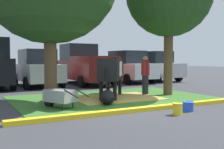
# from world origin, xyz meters

# --- Properties ---
(ground_plane) EXTENTS (80.00, 80.00, 0.00)m
(ground_plane) POSITION_xyz_m (0.00, 0.00, 0.00)
(ground_plane) COLOR #38383D
(grass_island) EXTENTS (7.37, 5.03, 0.02)m
(grass_island) POSITION_xyz_m (0.47, 1.94, 0.01)
(grass_island) COLOR #386B28
(grass_island) RESTS_ON ground
(curb_yellow) EXTENTS (8.57, 0.24, 0.12)m
(curb_yellow) POSITION_xyz_m (0.47, -0.72, 0.06)
(curb_yellow) COLOR yellow
(curb_yellow) RESTS_ON ground
(hay_bedding) EXTENTS (3.32, 2.57, 0.04)m
(hay_bedding) POSITION_xyz_m (0.51, 1.85, 0.03)
(hay_bedding) COLOR tan
(hay_bedding) RESTS_ON ground
(cow_holstein) EXTENTS (2.16, 2.75, 1.57)m
(cow_holstein) POSITION_xyz_m (0.49, 2.14, 1.11)
(cow_holstein) COLOR black
(cow_holstein) RESTS_ON ground
(calf_lying) EXTENTS (0.93, 1.30, 0.48)m
(calf_lying) POSITION_xyz_m (-0.36, 0.86, 0.24)
(calf_lying) COLOR black
(calf_lying) RESTS_ON ground
(person_handler) EXTENTS (0.34, 0.53, 1.63)m
(person_handler) POSITION_xyz_m (2.04, 2.08, 0.87)
(person_handler) COLOR black
(person_handler) RESTS_ON ground
(wheelbarrow) EXTENTS (1.10, 1.55, 0.63)m
(wheelbarrow) POSITION_xyz_m (-2.01, 0.80, 0.39)
(wheelbarrow) COLOR gray
(wheelbarrow) RESTS_ON ground
(bucket_yellow) EXTENTS (0.28, 0.28, 0.32)m
(bucket_yellow) POSITION_xyz_m (0.48, -1.59, 0.17)
(bucket_yellow) COLOR yellow
(bucket_yellow) RESTS_ON ground
(bucket_blue) EXTENTS (0.34, 0.34, 0.28)m
(bucket_blue) POSITION_xyz_m (1.11, -1.34, 0.14)
(bucket_blue) COLOR blue
(bucket_blue) RESTS_ON ground
(sedan_silver) EXTENTS (2.12, 4.45, 2.02)m
(sedan_silver) POSITION_xyz_m (-1.00, 7.95, 0.98)
(sedan_silver) COLOR silver
(sedan_silver) RESTS_ON ground
(pickup_truck_maroon) EXTENTS (2.33, 5.45, 2.42)m
(pickup_truck_maroon) POSITION_xyz_m (1.81, 8.04, 1.11)
(pickup_truck_maroon) COLOR maroon
(pickup_truck_maroon) RESTS_ON ground
(hatchback_white) EXTENTS (2.12, 4.45, 2.02)m
(hatchback_white) POSITION_xyz_m (4.72, 7.89, 0.98)
(hatchback_white) COLOR silver
(hatchback_white) RESTS_ON ground
(sedan_blue) EXTENTS (2.12, 4.45, 2.02)m
(sedan_blue) POSITION_xyz_m (7.14, 8.19, 0.98)
(sedan_blue) COLOR #B7B7BC
(sedan_blue) RESTS_ON ground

